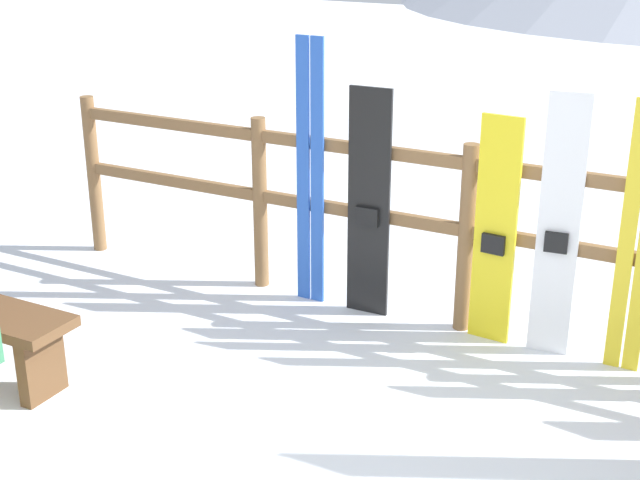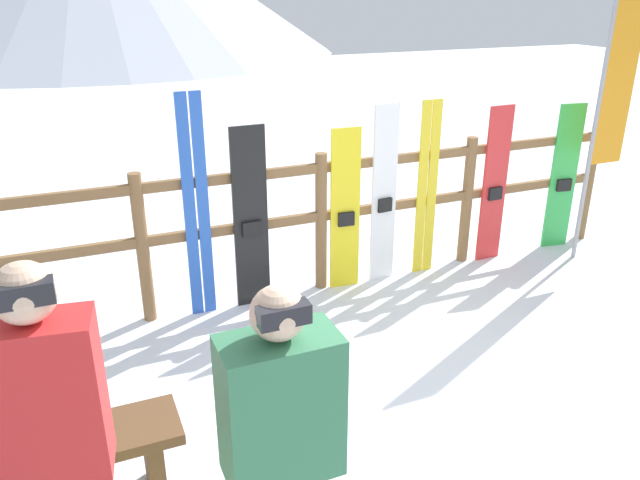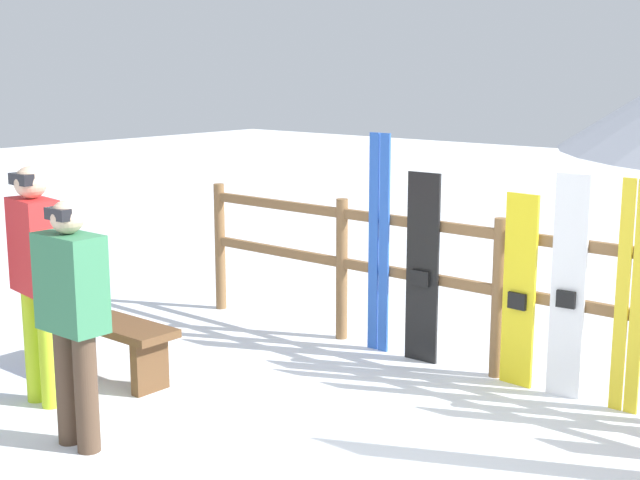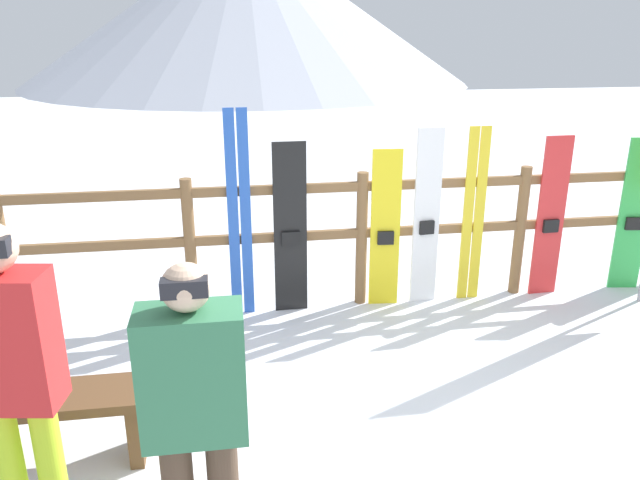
% 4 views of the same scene
% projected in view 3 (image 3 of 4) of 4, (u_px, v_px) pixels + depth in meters
% --- Properties ---
extents(ground_plane, '(40.00, 40.00, 0.00)m').
position_uv_depth(ground_plane, '(310.00, 474.00, 5.13)').
color(ground_plane, white).
extents(fence, '(6.07, 0.10, 1.22)m').
position_uv_depth(fence, '(499.00, 283.00, 6.60)').
color(fence, brown).
rests_on(fence, ground).
extents(bench, '(1.19, 0.36, 0.45)m').
position_uv_depth(bench, '(111.00, 336.00, 6.65)').
color(bench, brown).
rests_on(bench, ground).
extents(person_red, '(0.43, 0.28, 1.66)m').
position_uv_depth(person_red, '(36.00, 267.00, 6.01)').
color(person_red, '#B7D826').
rests_on(person_red, ground).
extents(person_plaid_green, '(0.44, 0.24, 1.54)m').
position_uv_depth(person_plaid_green, '(72.00, 308.00, 5.33)').
color(person_plaid_green, '#4C3828').
rests_on(person_plaid_green, ground).
extents(ski_pair_blue, '(0.19, 0.02, 1.79)m').
position_uv_depth(ski_pair_blue, '(379.00, 244.00, 7.20)').
color(ski_pair_blue, blue).
rests_on(ski_pair_blue, ground).
extents(snowboard_black_stripe, '(0.29, 0.06, 1.51)m').
position_uv_depth(snowboard_black_stripe, '(422.00, 269.00, 6.96)').
color(snowboard_black_stripe, black).
rests_on(snowboard_black_stripe, ground).
extents(snowboard_yellow, '(0.26, 0.07, 1.42)m').
position_uv_depth(snowboard_yellow, '(519.00, 291.00, 6.44)').
color(snowboard_yellow, yellow).
rests_on(snowboard_yellow, ground).
extents(snowboard_white, '(0.24, 0.07, 1.59)m').
position_uv_depth(snowboard_white, '(568.00, 288.00, 6.19)').
color(snowboard_white, white).
rests_on(snowboard_white, ground).
extents(ski_pair_yellow, '(0.19, 0.02, 1.59)m').
position_uv_depth(ski_pair_yellow, '(630.00, 298.00, 5.91)').
color(ski_pair_yellow, yellow).
rests_on(ski_pair_yellow, ground).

